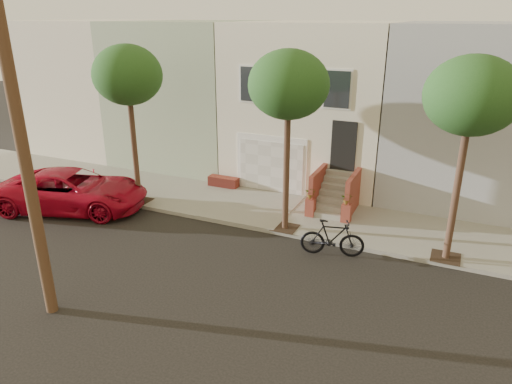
% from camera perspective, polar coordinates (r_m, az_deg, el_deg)
% --- Properties ---
extents(ground, '(90.00, 90.00, 0.00)m').
position_cam_1_polar(ground, '(14.41, -5.82, -10.27)').
color(ground, black).
rests_on(ground, ground).
extents(sidewalk, '(40.00, 3.70, 0.15)m').
position_cam_1_polar(sidewalk, '(18.68, 2.26, -2.33)').
color(sidewalk, gray).
rests_on(sidewalk, ground).
extents(house_row, '(33.10, 11.70, 7.00)m').
position_cam_1_polar(house_row, '(23.02, 7.90, 11.22)').
color(house_row, beige).
rests_on(house_row, sidewalk).
extents(tree_left, '(2.70, 2.57, 6.30)m').
position_cam_1_polar(tree_left, '(18.83, -15.46, 13.53)').
color(tree_left, '#2D2116').
rests_on(tree_left, sidewalk).
extents(tree_mid, '(2.70, 2.57, 6.30)m').
position_cam_1_polar(tree_mid, '(15.61, 3.99, 12.83)').
color(tree_mid, '#2D2116').
rests_on(tree_mid, sidewalk).
extents(tree_right, '(2.70, 2.57, 6.30)m').
position_cam_1_polar(tree_right, '(14.69, 24.92, 10.48)').
color(tree_right, '#2D2116').
rests_on(tree_right, sidewalk).
extents(pickup_truck, '(6.43, 4.32, 1.64)m').
position_cam_1_polar(pickup_truck, '(20.13, -21.56, 0.19)').
color(pickup_truck, '#AB0922').
rests_on(pickup_truck, ground).
extents(motorcycle, '(2.16, 1.05, 1.25)m').
position_cam_1_polar(motorcycle, '(15.43, 9.34, -5.57)').
color(motorcycle, black).
rests_on(motorcycle, ground).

